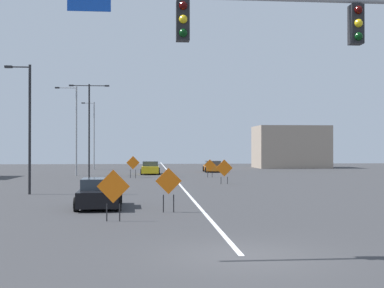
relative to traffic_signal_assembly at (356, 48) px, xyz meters
The scene contains 16 objects.
ground 6.30m from the traffic_signal_assembly, behind, with size 155.75×155.75×0.00m, color #38383A.
road_centre_stripe 43.73m from the traffic_signal_assembly, 94.07° to the left, with size 0.16×86.53×0.01m.
traffic_signal_assembly is the anchor object (origin of this frame).
street_lamp_near_right 22.51m from the traffic_signal_assembly, 124.82° to the left, with size 1.58×0.24×7.93m.
street_lamp_far_left 38.48m from the traffic_signal_assembly, 107.04° to the left, with size 3.89×0.24×9.09m.
street_lamp_mid_left 41.54m from the traffic_signal_assembly, 108.28° to the left, with size 2.24×0.24×9.17m.
street_lamp_near_left 55.93m from the traffic_signal_assembly, 103.21° to the left, with size 1.73×0.24×8.95m.
construction_sign_median_far 26.60m from the traffic_signal_assembly, 89.01° to the left, with size 1.35×0.10×1.93m.
construction_sign_median_near 11.07m from the traffic_signal_assembly, 116.90° to the left, with size 1.16×0.08×1.95m.
construction_sign_right_shoulder 10.42m from the traffic_signal_assembly, 136.09° to the left, with size 1.28×0.21×1.99m.
construction_sign_left_lane 35.57m from the traffic_signal_assembly, 89.30° to the left, with size 1.11×0.12×1.74m.
construction_sign_right_lane 36.00m from the traffic_signal_assembly, 101.23° to the left, with size 1.25×0.28×2.08m.
car_orange_near 46.52m from the traffic_signal_assembly, 87.39° to the left, with size 2.13×4.02×1.34m.
car_black_passing 14.48m from the traffic_signal_assembly, 124.95° to the left, with size 2.22×4.06×1.37m.
car_yellow_mid 42.63m from the traffic_signal_assembly, 97.15° to the left, with size 2.12×4.57×1.40m.
roadside_building_east 59.93m from the traffic_signal_assembly, 75.53° to the left, with size 10.14×6.65×6.00m.
Camera 1 is at (-2.43, -12.96, 2.81)m, focal length 47.04 mm.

